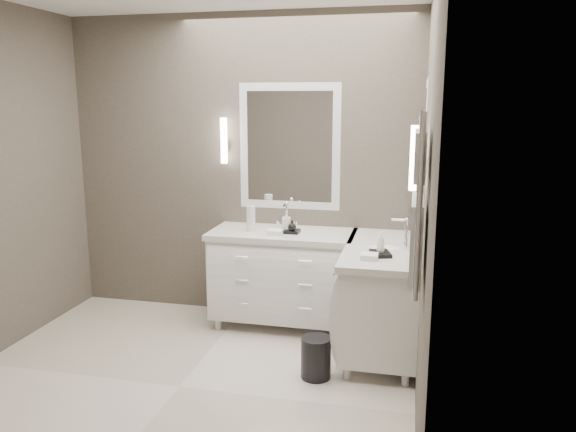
% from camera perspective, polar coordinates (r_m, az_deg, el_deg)
% --- Properties ---
extents(floor, '(3.20, 3.00, 0.01)m').
position_cam_1_polar(floor, '(4.14, -10.96, -16.70)').
color(floor, silver).
rests_on(floor, ground).
extents(wall_back, '(3.20, 0.01, 2.70)m').
position_cam_1_polar(wall_back, '(5.10, -4.78, 4.87)').
color(wall_back, '#4F473F').
rests_on(wall_back, floor).
extents(wall_front, '(3.20, 0.01, 2.70)m').
position_cam_1_polar(wall_front, '(2.44, -26.42, -3.77)').
color(wall_front, '#4F473F').
rests_on(wall_front, floor).
extents(wall_right, '(0.01, 3.00, 2.70)m').
position_cam_1_polar(wall_right, '(3.38, 13.90, 1.10)').
color(wall_right, '#4F473F').
rests_on(wall_right, floor).
extents(vanity_back, '(1.24, 0.59, 0.97)m').
position_cam_1_polar(vanity_back, '(4.90, -0.54, -5.73)').
color(vanity_back, white).
rests_on(vanity_back, floor).
extents(vanity_right, '(0.59, 1.24, 0.97)m').
position_cam_1_polar(vanity_right, '(4.47, 9.56, -7.61)').
color(vanity_right, white).
rests_on(vanity_right, floor).
extents(mirror_back, '(0.90, 0.02, 1.10)m').
position_cam_1_polar(mirror_back, '(4.94, 0.14, 7.03)').
color(mirror_back, white).
rests_on(mirror_back, wall_back).
extents(mirror_right, '(0.02, 0.90, 1.10)m').
position_cam_1_polar(mirror_right, '(4.14, 13.63, 5.81)').
color(mirror_right, white).
rests_on(mirror_right, wall_right).
extents(sconce_back, '(0.06, 0.06, 0.40)m').
position_cam_1_polar(sconce_back, '(5.04, -6.53, 7.53)').
color(sconce_back, white).
rests_on(sconce_back, wall_back).
extents(sconce_right, '(0.06, 0.06, 0.40)m').
position_cam_1_polar(sconce_right, '(3.56, 12.75, 5.63)').
color(sconce_right, white).
rests_on(sconce_right, wall_right).
extents(towel_bar_corner, '(0.03, 0.22, 0.30)m').
position_cam_1_polar(towel_bar_corner, '(4.76, 12.67, 1.29)').
color(towel_bar_corner, white).
rests_on(towel_bar_corner, wall_right).
extents(towel_ladder, '(0.06, 0.58, 0.90)m').
position_cam_1_polar(towel_ladder, '(2.97, 13.02, 0.57)').
color(towel_ladder, white).
rests_on(towel_ladder, wall_right).
extents(waste_bin, '(0.26, 0.26, 0.30)m').
position_cam_1_polar(waste_bin, '(4.13, 2.85, -14.17)').
color(waste_bin, black).
rests_on(waste_bin, floor).
extents(amenity_tray_back, '(0.17, 0.13, 0.03)m').
position_cam_1_polar(amenity_tray_back, '(4.75, 0.14, -1.55)').
color(amenity_tray_back, black).
rests_on(amenity_tray_back, vanity_back).
extents(amenity_tray_right, '(0.18, 0.21, 0.03)m').
position_cam_1_polar(amenity_tray_right, '(4.12, 9.37, -3.79)').
color(amenity_tray_right, black).
rests_on(amenity_tray_right, vanity_right).
extents(water_bottle, '(0.09, 0.09, 0.22)m').
position_cam_1_polar(water_bottle, '(4.80, -3.80, -0.25)').
color(water_bottle, silver).
rests_on(water_bottle, vanity_back).
extents(soap_bottle_a, '(0.08, 0.08, 0.15)m').
position_cam_1_polar(soap_bottle_a, '(4.76, -0.16, -0.45)').
color(soap_bottle_a, white).
rests_on(soap_bottle_a, amenity_tray_back).
extents(soap_bottle_b, '(0.08, 0.08, 0.09)m').
position_cam_1_polar(soap_bottle_b, '(4.70, 0.41, -0.97)').
color(soap_bottle_b, black).
rests_on(soap_bottle_b, amenity_tray_back).
extents(soap_bottle_c, '(0.07, 0.08, 0.15)m').
position_cam_1_polar(soap_bottle_c, '(4.09, 9.41, -2.61)').
color(soap_bottle_c, white).
rests_on(soap_bottle_c, amenity_tray_right).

